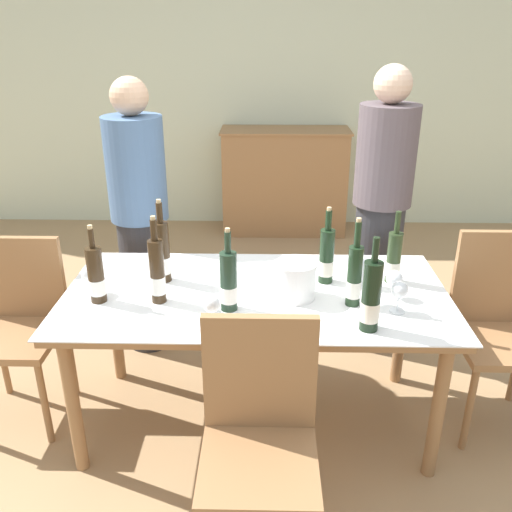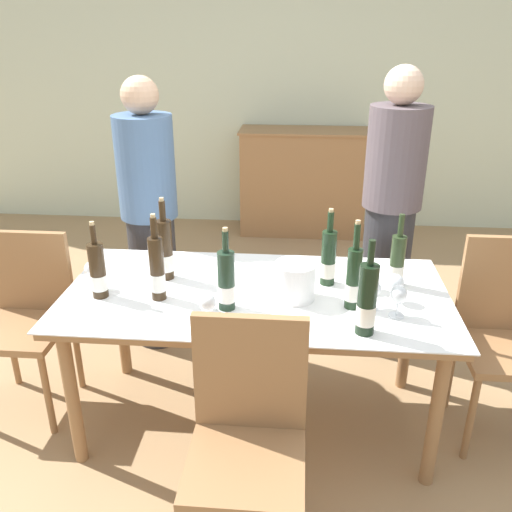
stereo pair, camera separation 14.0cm
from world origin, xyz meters
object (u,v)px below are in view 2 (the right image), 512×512
wine_bottle_1 (157,270)px  wine_bottle_5 (98,272)px  wine_glass_0 (365,269)px  chair_left_end (26,310)px  sideboard_cabinet (303,182)px  wine_glass_4 (373,289)px  dining_table (256,305)px  wine_glass_1 (395,283)px  wine_glass_2 (93,270)px  wine_bottle_6 (367,302)px  chair_near_front (248,427)px  wine_bottle_7 (397,262)px  wine_bottle_3 (328,259)px  ice_bucket (295,280)px  person_host (150,219)px  wine_bottle_4 (226,282)px  wine_glass_3 (399,295)px  wine_bottle_2 (165,251)px  person_guest_left (390,218)px  wine_bottle_0 (353,279)px  wine_glass_5 (208,304)px

wine_bottle_1 → wine_bottle_5: size_ratio=1.12×
wine_glass_0 → chair_left_end: 1.70m
sideboard_cabinet → wine_glass_4: sideboard_cabinet is taller
dining_table → wine_glass_0: bearing=8.6°
sideboard_cabinet → wine_bottle_5: (-0.90, -2.85, 0.36)m
wine_glass_1 → wine_glass_2: wine_glass_2 is taller
wine_bottle_6 → chair_near_front: size_ratio=0.43×
wine_bottle_7 → wine_bottle_3: bearing=-178.1°
sideboard_cabinet → wine_bottle_3: wine_bottle_3 is taller
ice_bucket → person_host: 1.16m
wine_bottle_3 → wine_bottle_4: same height
wine_bottle_6 → wine_glass_3: size_ratio=2.83×
wine_bottle_2 → wine_glass_0: bearing=-2.3°
wine_bottle_1 → wine_glass_0: 0.94m
wine_bottle_3 → wine_glass_4: wine_bottle_3 is taller
wine_bottle_5 → chair_left_end: wine_bottle_5 is taller
wine_bottle_1 → wine_glass_1: 1.05m
wine_glass_2 → dining_table: bearing=2.0°
wine_bottle_7 → wine_glass_0: 0.16m
ice_bucket → wine_bottle_5: (-0.88, -0.06, 0.03)m
ice_bucket → wine_bottle_1: wine_bottle_1 is taller
wine_bottle_5 → wine_glass_1: size_ratio=2.70×
wine_bottle_7 → person_guest_left: person_guest_left is taller
person_guest_left → wine_bottle_0: bearing=-107.6°
wine_bottle_1 → wine_glass_4: bearing=-0.8°
sideboard_cabinet → wine_bottle_2: 2.74m
wine_bottle_0 → wine_bottle_6: bearing=-80.4°
dining_table → wine_bottle_0: bearing=-14.3°
ice_bucket → wine_glass_0: size_ratio=1.31×
ice_bucket → wine_glass_1: (0.44, 0.01, -0.00)m
wine_bottle_3 → wine_bottle_7: size_ratio=1.06×
wine_glass_0 → wine_glass_3: (0.11, -0.25, -0.00)m
wine_bottle_6 → wine_glass_0: (0.04, 0.39, -0.04)m
wine_bottle_7 → wine_glass_4: size_ratio=2.62×
sideboard_cabinet → wine_bottle_6: size_ratio=2.96×
wine_bottle_4 → wine_glass_5: size_ratio=2.82×
wine_glass_1 → chair_near_front: size_ratio=0.14×
wine_bottle_3 → wine_glass_2: bearing=-172.4°
wine_bottle_2 → wine_glass_4: bearing=-13.3°
wine_bottle_3 → wine_glass_3: wine_bottle_3 is taller
wine_bottle_0 → wine_bottle_2: 0.90m
wine_glass_1 → wine_glass_3: wine_glass_3 is taller
wine_bottle_1 → person_guest_left: (1.13, 0.86, -0.03)m
dining_table → wine_glass_3: size_ratio=12.52×
wine_bottle_4 → wine_bottle_5: wine_bottle_4 is taller
sideboard_cabinet → dining_table: size_ratio=0.67×
sideboard_cabinet → wine_bottle_2: size_ratio=2.91×
wine_bottle_7 → wine_glass_4: bearing=-119.7°
wine_bottle_4 → chair_near_front: (0.14, -0.50, -0.33)m
chair_left_end → chair_near_front: 1.42m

